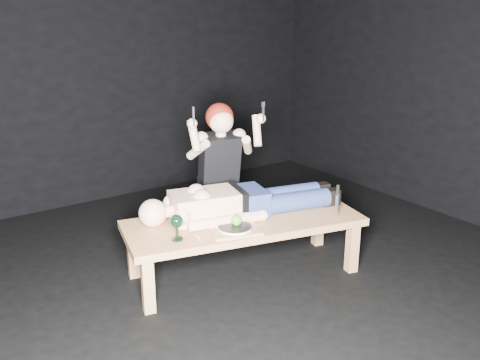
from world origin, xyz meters
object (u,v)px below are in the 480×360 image
(lying_man, at_px, (245,197))
(goblet, at_px, (177,228))
(serving_tray, at_px, (235,230))
(carving_knife, at_px, (337,201))
(table, at_px, (244,247))
(kneeling_woman, at_px, (217,172))

(lying_man, distance_m, goblet, 0.68)
(serving_tray, height_order, goblet, goblet)
(carving_knife, bearing_deg, table, 163.33)
(serving_tray, xyz_separation_m, goblet, (-0.40, 0.11, 0.08))
(lying_man, relative_size, carving_knife, 6.92)
(serving_tray, height_order, carving_knife, carving_knife)
(carving_knife, bearing_deg, kneeling_woman, 128.54)
(lying_man, distance_m, serving_tray, 0.38)
(lying_man, xyz_separation_m, kneeling_woman, (0.08, 0.51, 0.06))
(kneeling_woman, bearing_deg, lying_man, -83.38)
(serving_tray, bearing_deg, lying_man, 43.34)
(kneeling_woman, xyz_separation_m, carving_knife, (0.45, -0.97, -0.06))
(serving_tray, bearing_deg, carving_knife, -14.73)
(lying_man, height_order, kneeling_woman, kneeling_woman)
(table, bearing_deg, carving_knife, -16.67)
(table, xyz_separation_m, kneeling_woman, (0.16, 0.62, 0.42))
(lying_man, relative_size, serving_tray, 5.02)
(kneeling_woman, height_order, goblet, kneeling_woman)
(goblet, bearing_deg, kneeling_woman, 41.25)
(table, xyz_separation_m, carving_knife, (0.61, -0.35, 0.35))
(lying_man, bearing_deg, carving_knife, -27.07)
(lying_man, bearing_deg, kneeling_woman, 94.79)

